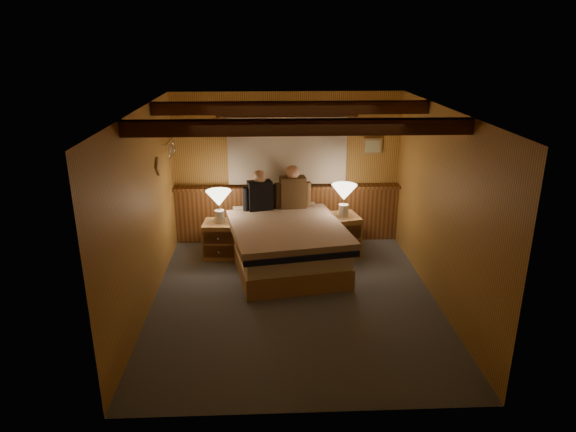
{
  "coord_description": "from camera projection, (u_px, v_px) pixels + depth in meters",
  "views": [
    {
      "loc": [
        -0.34,
        -5.84,
        3.2
      ],
      "look_at": [
        -0.06,
        0.4,
        0.99
      ],
      "focal_mm": 32.0,
      "sensor_mm": 36.0,
      "label": 1
    }
  ],
  "objects": [
    {
      "name": "wall_back",
      "position": [
        287.0,
        168.0,
        8.16
      ],
      "size": [
        3.6,
        0.0,
        3.6
      ],
      "primitive_type": "plane",
      "rotation": [
        1.57,
        0.0,
        0.0
      ],
      "color": "gold",
      "rests_on": "floor"
    },
    {
      "name": "ceiling_beams",
      "position": [
        294.0,
        116.0,
        5.96
      ],
      "size": [
        3.6,
        1.65,
        0.16
      ],
      "color": "#452611",
      "rests_on": "ceiling"
    },
    {
      "name": "lamp_left",
      "position": [
        219.0,
        200.0,
        7.59
      ],
      "size": [
        0.38,
        0.38,
        0.49
      ],
      "color": "silver",
      "rests_on": "nightstand_left"
    },
    {
      "name": "coat_rail",
      "position": [
        170.0,
        147.0,
        7.44
      ],
      "size": [
        0.05,
        0.55,
        0.24
      ],
      "color": "silver",
      "rests_on": "wall_left"
    },
    {
      "name": "nightstand_right",
      "position": [
        339.0,
        235.0,
        7.87
      ],
      "size": [
        0.65,
        0.61,
        0.61
      ],
      "rotation": [
        0.0,
        0.0,
        0.21
      ],
      "color": "#B47B4D",
      "rests_on": "floor"
    },
    {
      "name": "framed_print",
      "position": [
        373.0,
        146.0,
        8.08
      ],
      "size": [
        0.3,
        0.04,
        0.25
      ],
      "color": "#A58652",
      "rests_on": "wall_back"
    },
    {
      "name": "wall_right",
      "position": [
        442.0,
        209.0,
        6.26
      ],
      "size": [
        0.0,
        4.2,
        4.2
      ],
      "primitive_type": "plane",
      "rotation": [
        1.57,
        0.0,
        -1.57
      ],
      "color": "gold",
      "rests_on": "floor"
    },
    {
      "name": "nightstand_left",
      "position": [
        221.0,
        239.0,
        7.79
      ],
      "size": [
        0.53,
        0.48,
        0.55
      ],
      "rotation": [
        0.0,
        0.0,
        -0.07
      ],
      "color": "#B47B4D",
      "rests_on": "floor"
    },
    {
      "name": "duffel_bag",
      "position": [
        230.0,
        244.0,
        7.9
      ],
      "size": [
        0.54,
        0.34,
        0.38
      ],
      "rotation": [
        0.0,
        0.0,
        0.04
      ],
      "color": "black",
      "rests_on": "floor"
    },
    {
      "name": "wainscot",
      "position": [
        287.0,
        212.0,
        8.34
      ],
      "size": [
        3.6,
        0.23,
        0.94
      ],
      "color": "brown",
      "rests_on": "wall_back"
    },
    {
      "name": "person_right",
      "position": [
        293.0,
        190.0,
        7.9
      ],
      "size": [
        0.57,
        0.27,
        0.7
      ],
      "rotation": [
        0.0,
        0.0,
        0.11
      ],
      "color": "#503A20",
      "rests_on": "bed"
    },
    {
      "name": "bed",
      "position": [
        286.0,
        244.0,
        7.41
      ],
      "size": [
        1.82,
        2.2,
        0.67
      ],
      "rotation": [
        0.0,
        0.0,
        0.17
      ],
      "color": "#B47B4D",
      "rests_on": "floor"
    },
    {
      "name": "wall_left",
      "position": [
        144.0,
        213.0,
        6.11
      ],
      "size": [
        0.0,
        4.2,
        4.2
      ],
      "primitive_type": "plane",
      "rotation": [
        1.57,
        0.0,
        1.57
      ],
      "color": "gold",
      "rests_on": "floor"
    },
    {
      "name": "lamp_right",
      "position": [
        344.0,
        194.0,
        7.64
      ],
      "size": [
        0.38,
        0.38,
        0.49
      ],
      "color": "silver",
      "rests_on": "nightstand_right"
    },
    {
      "name": "person_left",
      "position": [
        260.0,
        193.0,
        7.81
      ],
      "size": [
        0.52,
        0.29,
        0.65
      ],
      "rotation": [
        0.0,
        0.0,
        0.24
      ],
      "color": "black",
      "rests_on": "bed"
    },
    {
      "name": "curtain_window",
      "position": [
        287.0,
        149.0,
        7.99
      ],
      "size": [
        2.18,
        0.09,
        1.11
      ],
      "color": "#452611",
      "rests_on": "wall_back"
    },
    {
      "name": "ceiling",
      "position": [
        295.0,
        110.0,
        5.78
      ],
      "size": [
        4.2,
        4.2,
        0.0
      ],
      "primitive_type": "plane",
      "rotation": [
        3.14,
        0.0,
        0.0
      ],
      "color": "tan",
      "rests_on": "wall_back"
    },
    {
      "name": "floor",
      "position": [
        294.0,
        299.0,
        6.58
      ],
      "size": [
        4.2,
        4.2,
        0.0
      ],
      "primitive_type": "plane",
      "color": "#494F57",
      "rests_on": "ground"
    },
    {
      "name": "wall_front",
      "position": [
        309.0,
        293.0,
        4.2
      ],
      "size": [
        3.6,
        0.0,
        3.6
      ],
      "primitive_type": "plane",
      "rotation": [
        -1.57,
        0.0,
        0.0
      ],
      "color": "gold",
      "rests_on": "floor"
    }
  ]
}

